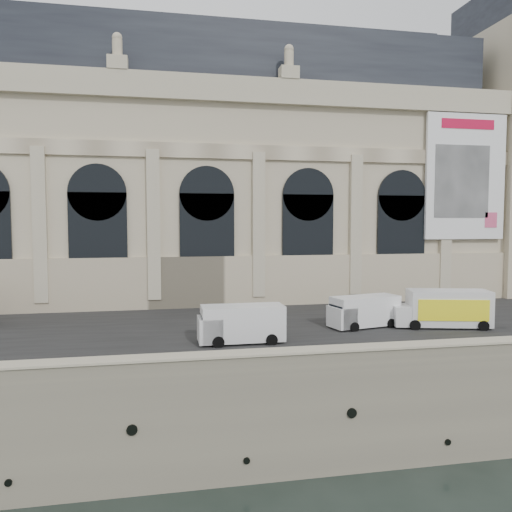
% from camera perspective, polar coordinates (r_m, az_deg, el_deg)
% --- Properties ---
extents(ground, '(260.00, 260.00, 0.00)m').
position_cam_1_polar(ground, '(30.71, 6.98, -23.89)').
color(ground, black).
rests_on(ground, ground).
extents(quay, '(160.00, 70.00, 6.00)m').
position_cam_1_polar(quay, '(62.43, -3.00, -6.51)').
color(quay, gray).
rests_on(quay, ground).
extents(street, '(160.00, 24.00, 0.06)m').
position_cam_1_polar(street, '(41.54, 1.04, -7.57)').
color(street, '#2D2D2D').
rests_on(street, quay).
extents(parapet, '(160.00, 1.40, 1.21)m').
position_cam_1_polar(parapet, '(28.79, 6.72, -11.61)').
color(parapet, gray).
rests_on(parapet, quay).
extents(museum, '(69.00, 18.70, 29.10)m').
position_cam_1_polar(museum, '(56.98, -8.51, 9.34)').
color(museum, beige).
rests_on(museum, quay).
extents(van_b, '(5.85, 2.45, 2.60)m').
position_cam_1_polar(van_b, '(34.39, -2.15, -7.79)').
color(van_b, white).
rests_on(van_b, quay).
extents(van_c, '(5.93, 3.29, 2.49)m').
position_cam_1_polar(van_c, '(40.10, 11.94, -6.26)').
color(van_c, white).
rests_on(van_c, quay).
extents(box_truck, '(7.71, 4.06, 2.97)m').
position_cam_1_polar(box_truck, '(41.94, 20.59, -5.68)').
color(box_truck, silver).
rests_on(box_truck, quay).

